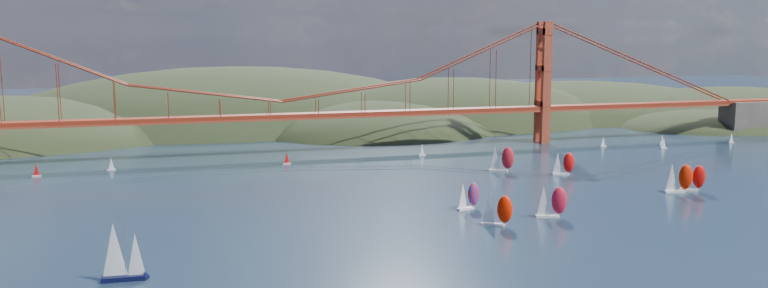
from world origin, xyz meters
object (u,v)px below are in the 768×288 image
at_px(sloop_navy, 121,252).
at_px(racer_0, 496,209).
at_px(racer_1, 551,201).
at_px(racer_5, 501,158).
at_px(racer_3, 563,163).
at_px(racer_4, 678,178).
at_px(racer_2, 692,177).
at_px(racer_rwb, 468,195).

relative_size(sloop_navy, racer_0, 1.45).
relative_size(racer_1, racer_5, 0.94).
height_order(racer_3, racer_4, racer_4).
height_order(sloop_navy, racer_2, sloop_navy).
xyz_separation_m(racer_1, racer_2, (60.19, 18.24, -0.10)).
distance_m(racer_0, racer_2, 81.40).
distance_m(racer_1, racer_4, 57.10).
bearing_deg(racer_4, racer_1, -152.21).
relative_size(racer_0, racer_2, 0.98).
height_order(racer_1, racer_5, racer_5).
xyz_separation_m(sloop_navy, racer_5, (126.27, 89.16, -1.07)).
bearing_deg(racer_4, racer_0, -153.48).
bearing_deg(racer_4, racer_5, 138.19).
distance_m(sloop_navy, racer_1, 112.66).
bearing_deg(racer_rwb, racer_5, 40.33).
xyz_separation_m(racer_0, racer_2, (78.29, 22.28, 0.10)).
bearing_deg(racer_rwb, racer_1, -55.99).
bearing_deg(racer_0, racer_5, 93.73).
height_order(racer_1, racer_4, racer_4).
bearing_deg(racer_3, racer_1, -111.68).
height_order(racer_0, racer_5, racer_5).
bearing_deg(sloop_navy, racer_3, 30.53).
xyz_separation_m(racer_2, racer_5, (-44.23, 48.08, 0.38)).
height_order(racer_2, racer_4, racer_4).
bearing_deg(racer_3, racer_2, -43.32).
bearing_deg(racer_0, sloop_navy, -138.92).
height_order(racer_0, racer_4, racer_4).
height_order(sloop_navy, racer_5, sloop_navy).
relative_size(racer_3, racer_rwb, 1.06).
relative_size(racer_1, racer_4, 0.94).
bearing_deg(racer_5, racer_2, -27.66).
xyz_separation_m(racer_3, racer_4, (20.15, -36.57, 0.56)).
xyz_separation_m(racer_1, racer_rwb, (-18.12, 15.22, -0.53)).
distance_m(racer_3, racer_4, 41.76).
xyz_separation_m(racer_3, racer_5, (-18.27, 12.33, 0.57)).
distance_m(racer_2, racer_rwb, 78.37).
bearing_deg(sloop_navy, racer_5, 37.76).
distance_m(racer_3, racer_rwb, 65.15).
xyz_separation_m(racer_0, racer_5, (34.06, 70.36, 0.48)).
xyz_separation_m(racer_0, racer_3, (52.33, 58.03, -0.09)).
xyz_separation_m(sloop_navy, racer_2, (170.50, 41.08, -1.45)).
relative_size(racer_2, racer_5, 0.92).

